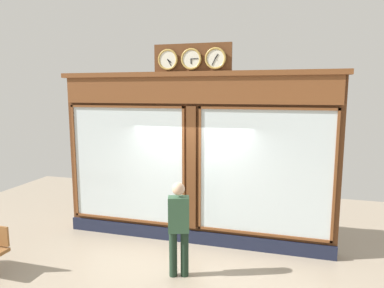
# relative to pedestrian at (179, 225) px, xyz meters

# --- Properties ---
(shop_facade) EXTENTS (5.92, 0.42, 4.16)m
(shop_facade) POSITION_rel_pedestrian_xyz_m (0.15, -1.50, 0.90)
(shop_facade) COLOR #5B3319
(shop_facade) RESTS_ON ground_plane
(pedestrian) EXTENTS (0.41, 0.32, 1.69)m
(pedestrian) POSITION_rel_pedestrian_xyz_m (0.00, 0.00, 0.00)
(pedestrian) COLOR #1C2F21
(pedestrian) RESTS_ON ground_plane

